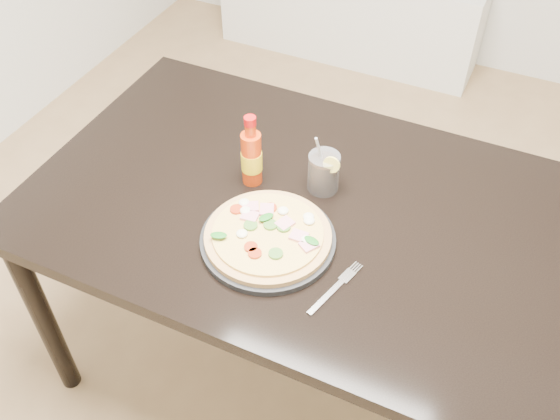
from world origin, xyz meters
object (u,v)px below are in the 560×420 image
at_px(pizza, 268,234).
at_px(hot_sauce_bottle, 252,157).
at_px(media_console, 349,11).
at_px(dining_table, 299,224).
at_px(fork, 337,287).
at_px(plate, 268,240).
at_px(cola_cup, 324,173).

relative_size(pizza, hot_sauce_bottle, 1.47).
bearing_deg(media_console, dining_table, -74.32).
bearing_deg(fork, pizza, 179.12).
height_order(pizza, media_console, pizza).
distance_m(hot_sauce_bottle, fork, 0.42).
xyz_separation_m(fork, media_console, (-0.73, 2.16, -0.50)).
distance_m(plate, pizza, 0.02).
relative_size(plate, hot_sauce_bottle, 1.57).
relative_size(dining_table, fork, 7.55).
distance_m(dining_table, cola_cup, 0.16).
bearing_deg(dining_table, hot_sauce_bottle, 171.40).
xyz_separation_m(dining_table, hot_sauce_bottle, (-0.15, 0.02, 0.17)).
bearing_deg(pizza, fork, -16.76).
bearing_deg(hot_sauce_bottle, fork, -35.73).
relative_size(pizza, cola_cup, 1.76).
bearing_deg(fork, dining_table, 146.50).
distance_m(dining_table, pizza, 0.19).
bearing_deg(fork, plate, 179.73).
bearing_deg(cola_cup, pizza, -101.27).
bearing_deg(pizza, media_console, 104.21).
bearing_deg(cola_cup, hot_sauce_bottle, -163.47).
bearing_deg(hot_sauce_bottle, media_console, 101.71).
bearing_deg(cola_cup, media_console, 107.22).
bearing_deg(hot_sauce_bottle, dining_table, -8.60).
bearing_deg(dining_table, pizza, -94.86).
xyz_separation_m(pizza, fork, (0.20, -0.06, -0.02)).
xyz_separation_m(pizza, hot_sauce_bottle, (-0.13, 0.18, 0.06)).
distance_m(dining_table, plate, 0.18).
height_order(cola_cup, fork, cola_cup).
height_order(plate, hot_sauce_bottle, hot_sauce_bottle).
height_order(plate, fork, plate).
bearing_deg(plate, hot_sauce_bottle, 126.26).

